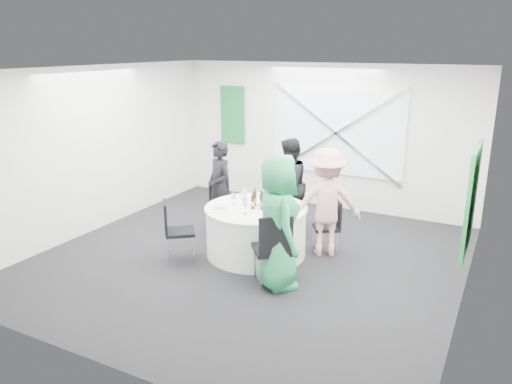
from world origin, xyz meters
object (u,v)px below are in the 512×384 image
at_px(chair_back_left, 222,202).
at_px(person_man_back_left, 219,187).
at_px(chair_front_left, 174,226).
at_px(chair_front_right, 273,245).
at_px(person_man_back, 289,184).
at_px(green_water_bottle, 268,200).
at_px(clear_water_bottle, 245,199).
at_px(person_woman_pink, 326,203).
at_px(chair_back_right, 331,223).
at_px(banquet_table, 256,231).
at_px(chair_back, 292,204).
at_px(person_woman_green, 278,222).

relative_size(chair_back_left, person_man_back_left, 0.54).
bearing_deg(chair_front_left, chair_front_right, -132.28).
relative_size(chair_front_left, person_man_back, 0.57).
height_order(green_water_bottle, clear_water_bottle, green_water_bottle).
xyz_separation_m(chair_front_left, person_woman_pink, (1.90, 1.27, 0.29)).
relative_size(green_water_bottle, clear_water_bottle, 1.07).
xyz_separation_m(chair_back_right, clear_water_bottle, (-1.18, -0.64, 0.39)).
height_order(chair_back_left, person_man_back_left, person_man_back_left).
relative_size(banquet_table, chair_back_right, 1.89).
xyz_separation_m(chair_back, chair_front_right, (0.64, -2.06, 0.12)).
height_order(banquet_table, chair_front_left, chair_front_left).
xyz_separation_m(chair_front_left, clear_water_bottle, (0.78, 0.76, 0.33)).
bearing_deg(person_man_back_left, chair_back_left, 135.58).
bearing_deg(banquet_table, person_man_back_left, 150.77).
relative_size(banquet_table, chair_back_left, 1.80).
height_order(banquet_table, chair_back_right, chair_back_right).
height_order(banquet_table, person_man_back_left, person_man_back_left).
height_order(chair_back_left, clear_water_bottle, clear_water_bottle).
bearing_deg(person_woman_pink, chair_back_right, -138.26).
distance_m(banquet_table, person_man_back, 1.32).
xyz_separation_m(chair_front_right, person_woman_pink, (0.22, 1.37, 0.22)).
xyz_separation_m(banquet_table, person_woman_pink, (0.94, 0.49, 0.45)).
bearing_deg(clear_water_bottle, chair_front_right, -43.49).
xyz_separation_m(banquet_table, chair_back_right, (0.99, 0.62, 0.10)).
relative_size(chair_back_right, person_woman_green, 0.46).
bearing_deg(chair_back_left, person_man_back, -26.96).
distance_m(chair_back_right, clear_water_bottle, 1.39).
height_order(chair_back_left, chair_front_left, chair_front_left).
relative_size(chair_back_left, person_woman_pink, 0.52).
distance_m(banquet_table, chair_front_right, 1.16).
distance_m(chair_front_left, person_woman_green, 1.74).
bearing_deg(clear_water_bottle, chair_back_right, 28.40).
relative_size(person_man_back_left, person_woman_pink, 0.96).
distance_m(green_water_bottle, clear_water_bottle, 0.37).
height_order(chair_back, clear_water_bottle, clear_water_bottle).
relative_size(chair_back_left, green_water_bottle, 2.81).
xyz_separation_m(chair_back_right, green_water_bottle, (-0.82, -0.56, 0.40)).
height_order(chair_front_right, person_woman_pink, person_woman_pink).
relative_size(banquet_table, person_woman_pink, 0.94).
distance_m(banquet_table, chair_back_right, 1.17).
height_order(chair_front_left, person_woman_pink, person_woman_pink).
bearing_deg(person_man_back_left, person_man_back, 65.00).
relative_size(chair_back_left, chair_front_left, 0.94).
bearing_deg(chair_back, chair_back_right, -28.26).
distance_m(chair_back_right, chair_front_right, 1.52).
relative_size(person_man_back, green_water_bottle, 5.22).
xyz_separation_m(chair_back_right, chair_front_left, (-1.95, -1.40, 0.06)).
relative_size(chair_front_right, chair_front_left, 1.12).
bearing_deg(person_man_back, chair_front_right, 18.15).
distance_m(person_man_back_left, green_water_bottle, 1.27).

